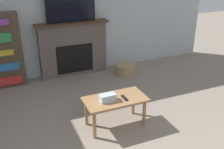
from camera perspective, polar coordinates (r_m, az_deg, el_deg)
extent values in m
cube|color=silver|center=(5.42, -8.65, 14.10)|extent=(6.31, 0.06, 2.70)
cube|color=#605651|center=(5.46, -8.45, 5.36)|extent=(1.37, 0.22, 1.07)
cube|color=black|center=(5.41, -8.02, 3.40)|extent=(0.75, 0.01, 0.59)
cube|color=#4C331E|center=(5.30, -8.75, 10.99)|extent=(1.47, 0.28, 0.04)
cube|color=black|center=(5.24, -8.98, 14.42)|extent=(0.97, 0.03, 0.60)
cube|color=black|center=(5.22, -8.93, 14.40)|extent=(0.93, 0.01, 0.57)
cube|color=#A87A4C|center=(3.71, 0.73, -5.42)|extent=(0.88, 0.46, 0.03)
cylinder|color=#A87A4C|center=(3.58, -3.84, -10.93)|extent=(0.05, 0.05, 0.41)
cylinder|color=#A87A4C|center=(3.85, 7.01, -8.32)|extent=(0.05, 0.05, 0.41)
cylinder|color=#A87A4C|center=(3.85, -5.59, -8.22)|extent=(0.05, 0.05, 0.41)
cylinder|color=#A87A4C|center=(4.10, 4.63, -6.00)|extent=(0.05, 0.05, 0.41)
cube|color=silver|center=(3.62, -0.92, -5.04)|extent=(0.22, 0.12, 0.10)
cube|color=black|center=(3.70, 2.71, -5.08)|extent=(0.04, 0.15, 0.02)
cube|color=#4C3D2D|center=(5.24, -23.07, 4.71)|extent=(0.75, 0.26, 1.39)
cube|color=red|center=(5.30, -22.07, -1.41)|extent=(0.57, 0.03, 0.16)
cube|color=#2D70B7|center=(5.20, -22.53, 1.36)|extent=(0.56, 0.03, 0.14)
cube|color=gold|center=(5.10, -23.02, 4.23)|extent=(0.43, 0.03, 0.10)
cylinder|color=tan|center=(5.58, 2.91, 1.25)|extent=(0.43, 0.43, 0.20)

